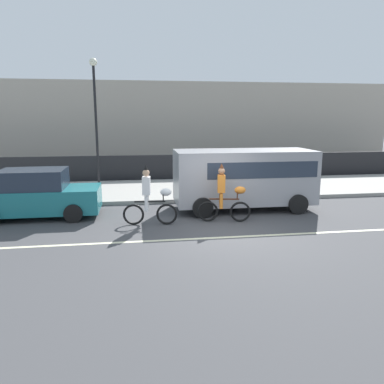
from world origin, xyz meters
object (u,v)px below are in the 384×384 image
parade_cyclist_orange (225,196)px  pedestrian_onlooker (237,166)px  parked_car_teal (37,195)px  parade_cyclist_zebra (150,199)px  parked_van_grey (246,175)px  street_lamp_post (95,103)px

parade_cyclist_orange → pedestrian_onlooker: size_ratio=1.19×
parked_car_teal → parade_cyclist_zebra: bearing=-21.8°
parade_cyclist_zebra → parade_cyclist_orange: 2.39m
parked_car_teal → pedestrian_onlooker: 9.34m
parked_van_grey → parade_cyclist_orange: bearing=-126.2°
parade_cyclist_zebra → parade_cyclist_orange: same height
parade_cyclist_orange → street_lamp_post: 8.86m
parade_cyclist_orange → parked_van_grey: bearing=53.8°
pedestrian_onlooker → street_lamp_post: bearing=172.1°
parade_cyclist_orange → parked_car_teal: parade_cyclist_orange is taller
parade_cyclist_zebra → pedestrian_onlooker: (4.43, 5.98, 0.17)m
parade_cyclist_zebra → parade_cyclist_orange: bearing=0.0°
street_lamp_post → pedestrian_onlooker: 7.33m
parade_cyclist_zebra → parked_car_teal: parade_cyclist_zebra is taller
parade_cyclist_orange → parked_car_teal: bearing=166.3°
parade_cyclist_orange → parked_van_grey: parked_van_grey is taller
parked_van_grey → parked_car_teal: bearing=-179.4°
parade_cyclist_zebra → parked_van_grey: bearing=24.0°
parked_van_grey → street_lamp_post: 8.29m
parade_cyclist_zebra → pedestrian_onlooker: parade_cyclist_zebra is taller
street_lamp_post → pedestrian_onlooker: bearing=-7.9°
parade_cyclist_orange → pedestrian_onlooker: bearing=71.2°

